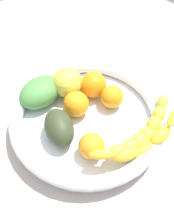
# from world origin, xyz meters

# --- Properties ---
(kitchen_counter) EXTENTS (1.20, 1.20, 0.03)m
(kitchen_counter) POSITION_xyz_m (0.00, 0.00, 0.01)
(kitchen_counter) COLOR #B4A89F
(kitchen_counter) RESTS_ON ground
(fruit_bowl) EXTENTS (0.35, 0.35, 0.05)m
(fruit_bowl) POSITION_xyz_m (0.00, 0.00, 0.06)
(fruit_bowl) COLOR white
(fruit_bowl) RESTS_ON kitchen_counter
(banana_draped_left) EXTENTS (0.10, 0.23, 0.06)m
(banana_draped_left) POSITION_xyz_m (0.14, 0.02, 0.08)
(banana_draped_left) COLOR yellow
(banana_draped_left) RESTS_ON fruit_bowl
(banana_draped_right) EXTENTS (0.06, 0.21, 0.05)m
(banana_draped_right) POSITION_xyz_m (0.12, 0.05, 0.08)
(banana_draped_right) COLOR yellow
(banana_draped_right) RESTS_ON fruit_bowl
(orange_front) EXTENTS (0.06, 0.06, 0.06)m
(orange_front) POSITION_xyz_m (-0.03, -0.00, 0.08)
(orange_front) COLOR orange
(orange_front) RESTS_ON fruit_bowl
(orange_mid_left) EXTENTS (0.06, 0.06, 0.06)m
(orange_mid_left) POSITION_xyz_m (0.07, -0.06, 0.08)
(orange_mid_left) COLOR orange
(orange_mid_left) RESTS_ON fruit_bowl
(orange_mid_right) EXTENTS (0.06, 0.06, 0.06)m
(orange_mid_right) POSITION_xyz_m (0.01, 0.07, 0.08)
(orange_mid_right) COLOR orange
(orange_mid_right) RESTS_ON fruit_bowl
(orange_rear) EXTENTS (0.06, 0.06, 0.06)m
(orange_rear) POSITION_xyz_m (-0.04, 0.07, 0.08)
(orange_rear) COLOR orange
(orange_rear) RESTS_ON fruit_bowl
(avocado_dark) EXTENTS (0.11, 0.10, 0.06)m
(avocado_dark) POSITION_xyz_m (-0.01, -0.07, 0.08)
(avocado_dark) COLOR #323D24
(avocado_dark) RESTS_ON fruit_bowl
(mango_green) EXTENTS (0.08, 0.11, 0.06)m
(mango_green) POSITION_xyz_m (-0.12, -0.03, 0.08)
(mango_green) COLOR #4C8D41
(mango_green) RESTS_ON fruit_bowl
(apple_yellow) EXTENTS (0.07, 0.07, 0.07)m
(apple_yellow) POSITION_xyz_m (-0.09, 0.03, 0.09)
(apple_yellow) COLOR #DBCE44
(apple_yellow) RESTS_ON fruit_bowl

